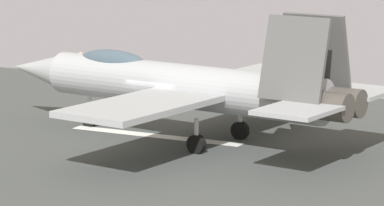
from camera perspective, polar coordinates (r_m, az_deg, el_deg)
The scene contains 4 objects.
ground_plane at distance 44.62m, azimuth -1.67°, elevation -1.85°, with size 400.00×400.00×0.00m, color slate.
runway_strip at distance 44.61m, azimuth -1.65°, elevation -1.83°, with size 240.00×26.00×0.02m.
fighter_jet at distance 43.40m, azimuth -0.50°, elevation 1.02°, with size 18.07×14.96×5.58m.
crew_person at distance 59.14m, azimuth -6.04°, elevation 1.97°, with size 0.41×0.66×1.67m.
Camera 1 is at (-20.90, 38.26, 9.49)m, focal length 98.50 mm.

